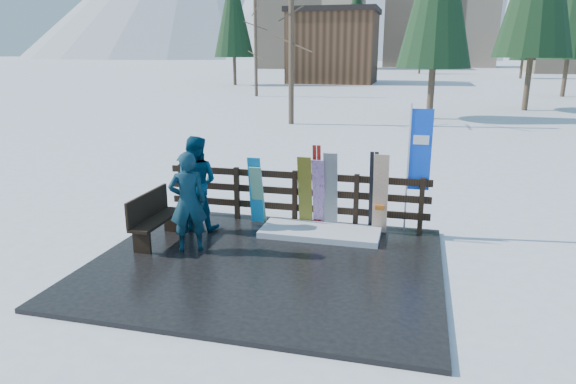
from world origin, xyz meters
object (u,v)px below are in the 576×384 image
(snowboard_0, at_px, (256,191))
(snowboard_3, at_px, (319,194))
(person_front, at_px, (188,202))
(bench, at_px, (153,216))
(snowboard_2, at_px, (305,192))
(person_back, at_px, (195,183))
(rental_flag, at_px, (417,155))
(snowboard_5, at_px, (380,194))
(snowboard_1, at_px, (258,195))
(snowboard_4, at_px, (331,191))

(snowboard_0, distance_m, snowboard_3, 1.35)
(snowboard_0, distance_m, person_front, 1.91)
(bench, height_order, person_front, person_front)
(bench, xyz_separation_m, snowboard_2, (2.64, 1.52, 0.25))
(person_back, bearing_deg, rental_flag, -173.59)
(bench, height_order, snowboard_5, snowboard_5)
(snowboard_1, distance_m, person_front, 1.94)
(snowboard_3, distance_m, rental_flag, 2.11)
(snowboard_0, relative_size, snowboard_1, 1.12)
(snowboard_1, xyz_separation_m, snowboard_4, (1.55, 0.00, 0.18))
(bench, bearing_deg, snowboard_2, 30.04)
(snowboard_5, relative_size, person_front, 0.89)
(snowboard_0, xyz_separation_m, person_back, (-1.09, -0.61, 0.24))
(snowboard_3, height_order, person_front, person_front)
(snowboard_0, distance_m, snowboard_2, 1.07)
(rental_flag, bearing_deg, snowboard_1, -175.20)
(snowboard_2, xyz_separation_m, person_front, (-1.79, -1.76, 0.16))
(rental_flag, xyz_separation_m, person_back, (-4.35, -0.88, -0.64))
(rental_flag, bearing_deg, person_back, -168.52)
(snowboard_4, distance_m, snowboard_5, 1.00)
(snowboard_1, bearing_deg, snowboard_0, 180.00)
(rental_flag, distance_m, person_front, 4.52)
(snowboard_3, height_order, rental_flag, rental_flag)
(snowboard_3, bearing_deg, person_back, -165.91)
(snowboard_1, distance_m, snowboard_5, 2.56)
(snowboard_4, bearing_deg, snowboard_2, -180.00)
(snowboard_0, bearing_deg, snowboard_3, -0.00)
(rental_flag, bearing_deg, snowboard_2, -172.98)
(snowboard_2, height_order, snowboard_5, snowboard_5)
(snowboard_3, height_order, person_back, person_back)
(person_back, bearing_deg, bench, 57.07)
(snowboard_0, height_order, snowboard_5, snowboard_5)
(snowboard_3, bearing_deg, snowboard_5, 0.00)
(snowboard_2, distance_m, rental_flag, 2.36)
(bench, xyz_separation_m, rental_flag, (4.83, 1.79, 1.09))
(snowboard_1, relative_size, person_front, 0.71)
(snowboard_1, relative_size, snowboard_5, 0.80)
(snowboard_4, bearing_deg, person_back, -167.14)
(snowboard_2, distance_m, snowboard_3, 0.29)
(snowboard_3, distance_m, snowboard_4, 0.25)
(snowboard_4, xyz_separation_m, person_front, (-2.31, -1.76, 0.11))
(snowboard_2, relative_size, person_back, 0.80)
(snowboard_5, bearing_deg, person_back, -170.56)
(snowboard_3, xyz_separation_m, rental_flag, (1.91, 0.27, 0.86))
(snowboard_2, height_order, person_front, person_front)
(snowboard_0, relative_size, rental_flag, 0.56)
(snowboard_0, height_order, rental_flag, rental_flag)
(snowboard_0, xyz_separation_m, snowboard_2, (1.07, -0.00, 0.04))
(snowboard_0, bearing_deg, rental_flag, 4.74)
(bench, bearing_deg, snowboard_3, 27.56)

